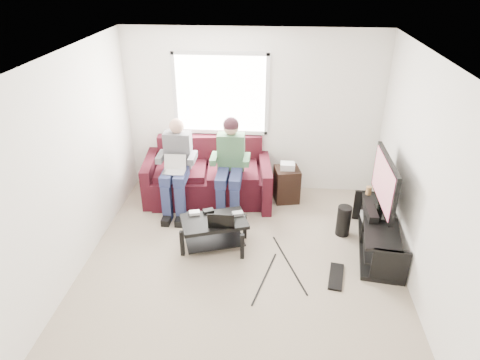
% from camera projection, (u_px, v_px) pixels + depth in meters
% --- Properties ---
extents(floor, '(4.50, 4.50, 0.00)m').
position_uv_depth(floor, '(241.00, 271.00, 5.34)').
color(floor, tan).
rests_on(floor, ground).
extents(ceiling, '(4.50, 4.50, 0.00)m').
position_uv_depth(ceiling, '(241.00, 60.00, 4.12)').
color(ceiling, white).
rests_on(ceiling, wall_back).
extents(wall_back, '(4.50, 0.00, 4.50)m').
position_uv_depth(wall_back, '(253.00, 113.00, 6.71)').
color(wall_back, white).
rests_on(wall_back, floor).
extents(wall_front, '(4.50, 0.00, 4.50)m').
position_uv_depth(wall_front, '(212.00, 341.00, 2.75)').
color(wall_front, white).
rests_on(wall_front, floor).
extents(wall_left, '(0.00, 4.50, 4.50)m').
position_uv_depth(wall_left, '(67.00, 173.00, 4.88)').
color(wall_left, white).
rests_on(wall_left, floor).
extents(wall_right, '(0.00, 4.50, 4.50)m').
position_uv_depth(wall_right, '(427.00, 187.00, 4.58)').
color(wall_right, white).
rests_on(wall_right, floor).
extents(window, '(1.48, 0.04, 1.28)m').
position_uv_depth(window, '(221.00, 94.00, 6.59)').
color(window, white).
rests_on(window, wall_back).
extents(sofa, '(2.08, 1.11, 0.94)m').
position_uv_depth(sofa, '(208.00, 178.00, 6.83)').
color(sofa, '#3F0F15').
rests_on(sofa, floor).
extents(person_left, '(0.40, 0.70, 1.39)m').
position_uv_depth(person_left, '(176.00, 163.00, 6.34)').
color(person_left, navy).
rests_on(person_left, sofa).
extents(person_right, '(0.40, 0.71, 1.44)m').
position_uv_depth(person_right, '(230.00, 160.00, 6.27)').
color(person_right, navy).
rests_on(person_right, sofa).
extents(laptop_silver, '(0.32, 0.22, 0.24)m').
position_uv_depth(laptop_silver, '(174.00, 168.00, 6.20)').
color(laptop_silver, silver).
rests_on(laptop_silver, person_left).
extents(coffee_table, '(0.96, 0.76, 0.42)m').
position_uv_depth(coffee_table, '(214.00, 227.00, 5.66)').
color(coffee_table, black).
rests_on(coffee_table, floor).
extents(laptop_black, '(0.39, 0.31, 0.24)m').
position_uv_depth(laptop_black, '(222.00, 216.00, 5.47)').
color(laptop_black, black).
rests_on(laptop_black, coffee_table).
extents(controller_a, '(0.16, 0.12, 0.04)m').
position_uv_depth(controller_a, '(194.00, 213.00, 5.72)').
color(controller_a, silver).
rests_on(controller_a, coffee_table).
extents(controller_b, '(0.16, 0.14, 0.04)m').
position_uv_depth(controller_b, '(208.00, 211.00, 5.76)').
color(controller_b, black).
rests_on(controller_b, coffee_table).
extents(controller_c, '(0.16, 0.13, 0.04)m').
position_uv_depth(controller_c, '(238.00, 213.00, 5.71)').
color(controller_c, gray).
rests_on(controller_c, coffee_table).
extents(tv_stand, '(0.62, 1.49, 0.48)m').
position_uv_depth(tv_stand, '(378.00, 235.00, 5.66)').
color(tv_stand, black).
rests_on(tv_stand, floor).
extents(tv, '(0.12, 1.10, 0.81)m').
position_uv_depth(tv, '(385.00, 183.00, 5.41)').
color(tv, black).
rests_on(tv, tv_stand).
extents(soundbar, '(0.12, 0.50, 0.10)m').
position_uv_depth(soundbar, '(370.00, 211.00, 5.61)').
color(soundbar, black).
rests_on(soundbar, tv_stand).
extents(drink_cup, '(0.08, 0.08, 0.12)m').
position_uv_depth(drink_cup, '(369.00, 190.00, 6.07)').
color(drink_cup, '#B4824D').
rests_on(drink_cup, tv_stand).
extents(console_white, '(0.30, 0.22, 0.06)m').
position_uv_depth(console_white, '(385.00, 249.00, 5.28)').
color(console_white, silver).
rests_on(console_white, tv_stand).
extents(console_grey, '(0.34, 0.26, 0.08)m').
position_uv_depth(console_grey, '(374.00, 218.00, 5.89)').
color(console_grey, gray).
rests_on(console_grey, tv_stand).
extents(console_black, '(0.38, 0.30, 0.07)m').
position_uv_depth(console_black, '(379.00, 232.00, 5.58)').
color(console_black, black).
rests_on(console_black, tv_stand).
extents(subwoofer, '(0.19, 0.19, 0.44)m').
position_uv_depth(subwoofer, '(344.00, 221.00, 5.95)').
color(subwoofer, black).
rests_on(subwoofer, floor).
extents(keyboard_floor, '(0.25, 0.52, 0.03)m').
position_uv_depth(keyboard_floor, '(336.00, 276.00, 5.23)').
color(keyboard_floor, black).
rests_on(keyboard_floor, floor).
extents(end_table, '(0.37, 0.37, 0.65)m').
position_uv_depth(end_table, '(287.00, 184.00, 6.77)').
color(end_table, black).
rests_on(end_table, floor).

